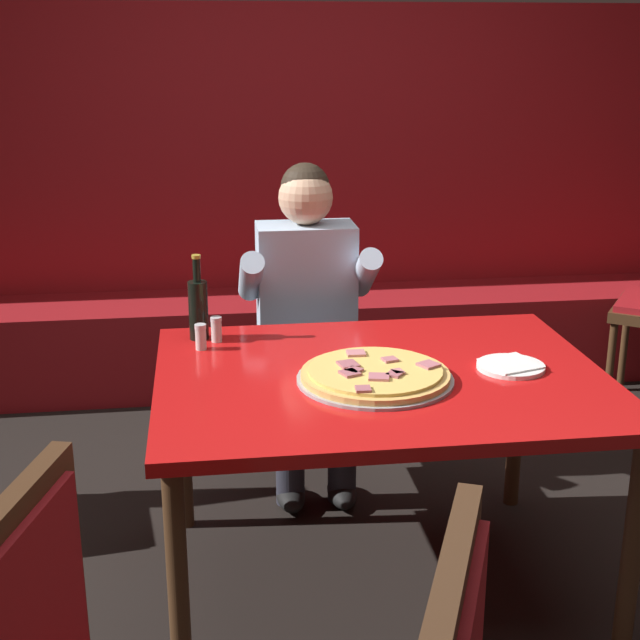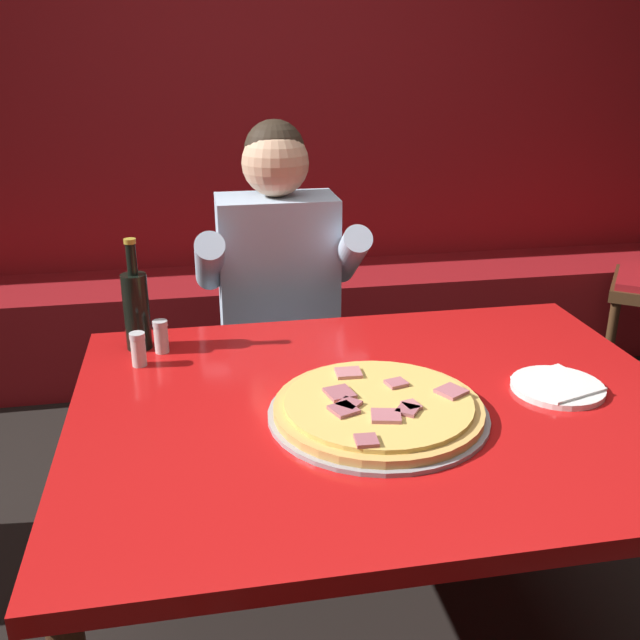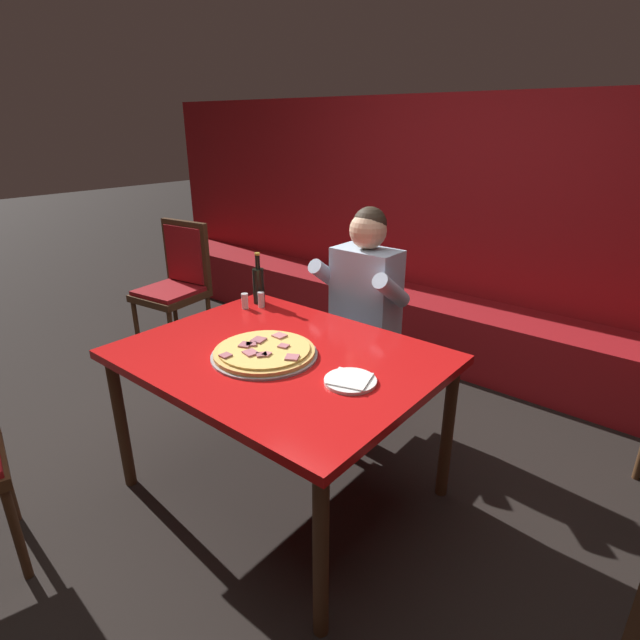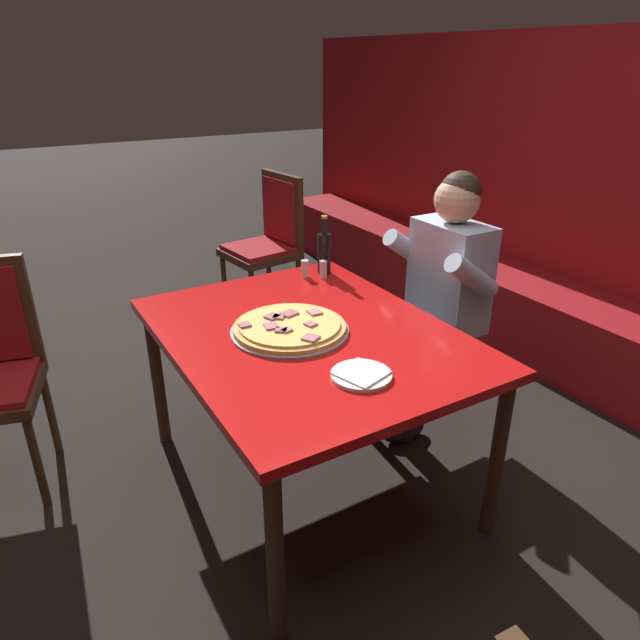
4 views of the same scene
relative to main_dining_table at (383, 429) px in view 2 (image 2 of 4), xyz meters
name	(u,v)px [view 2 (image 2 of 4)]	position (x,y,z in m)	size (l,w,h in m)	color
booth_wall_panel	(269,162)	(0.00, 2.18, 0.27)	(6.80, 0.16, 1.90)	maroon
booth_bench	(280,321)	(0.00, 1.86, -0.45)	(6.46, 0.48, 0.46)	maroon
main_dining_table	(383,429)	(0.00, 0.00, 0.00)	(1.37, 1.06, 0.75)	#422816
pizza	(378,408)	(-0.03, -0.06, 0.09)	(0.47, 0.47, 0.05)	#9E9EA3
plate_white_paper	(558,386)	(0.40, -0.02, 0.08)	(0.21, 0.21, 0.02)	white
beer_bottle	(136,308)	(-0.55, 0.41, 0.18)	(0.07, 0.07, 0.29)	black
shaker_red_pepper_flakes	(138,351)	(-0.54, 0.29, 0.11)	(0.04, 0.04, 0.09)	silver
shaker_black_pepper	(161,338)	(-0.49, 0.37, 0.11)	(0.04, 0.04, 0.09)	silver
diner_seated_blue_shirt	(282,305)	(-0.13, 0.77, 0.03)	(0.53, 0.53, 1.27)	black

